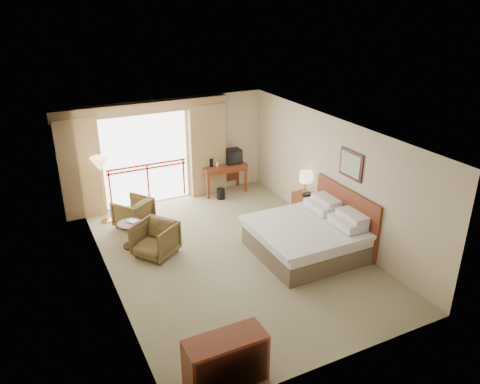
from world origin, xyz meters
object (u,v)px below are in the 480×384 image
table_lamp (306,177)px  side_table (130,231)px  armchair_near (156,255)px  bed (308,237)px  desk (222,170)px  wastebasket (221,194)px  armchair_far (135,226)px  tv (233,156)px  floor_lamp (100,167)px  dresser (226,361)px  nightstand (305,206)px

table_lamp → side_table: table_lamp is taller
armchair_near → bed: bearing=29.2°
desk → wastebasket: size_ratio=4.31×
wastebasket → armchair_near: armchair_near is taller
side_table → armchair_far: bearing=72.3°
table_lamp → armchair_near: bearing=-178.4°
wastebasket → tv: bearing=35.3°
table_lamp → armchair_near: table_lamp is taller
floor_lamp → table_lamp: bearing=-24.0°
floor_lamp → bed: bearing=-43.8°
wastebasket → table_lamp: bearing=-55.4°
armchair_far → wastebasket: bearing=156.6°
table_lamp → wastebasket: bearing=124.6°
wastebasket → side_table: (-2.82, -1.50, 0.25)m
table_lamp → wastebasket: size_ratio=1.84×
tv → wastebasket: bearing=-147.9°
side_table → dresser: bearing=-87.0°
nightstand → desk: size_ratio=0.54×
wastebasket → armchair_far: size_ratio=0.37×
armchair_near → dresser: dresser is taller
armchair_far → floor_lamp: size_ratio=0.47×
bed → desk: (-0.24, 3.88, 0.25)m
desk → wastebasket: desk is taller
desk → side_table: bearing=-149.3°
desk → dresser: bearing=-115.6°
nightstand → dresser: bearing=-138.8°
table_lamp → dresser: table_lamp is taller
table_lamp → armchair_near: size_ratio=0.65×
table_lamp → armchair_far: table_lamp is taller
armchair_far → floor_lamp: (-0.55, 0.54, 1.42)m
nightstand → side_table: bearing=169.2°
desk → armchair_far: (-2.78, -1.00, -0.63)m
bed → side_table: bed is taller
tv → armchair_far: size_ratio=0.57×
bed → armchair_near: bed is taller
bed → tv: (0.06, 3.82, 0.63)m
tv → wastebasket: tv is taller
tv → dresser: 7.12m
nightstand → armchair_far: (-3.88, 1.48, -0.33)m
bed → floor_lamp: size_ratio=1.29×
desk → wastebasket: 0.72m
armchair_far → side_table: 1.08m
armchair_near → dresser: bearing=-38.5°
bed → tv: 3.87m
tv → dresser: bearing=-119.6°
bed → armchair_near: (-2.94, 1.34, -0.38)m
nightstand → tv: tv is taller
wastebasket → side_table: size_ratio=0.50×
table_lamp → side_table: (-4.19, 0.47, -0.69)m
nightstand → dresser: dresser is taller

